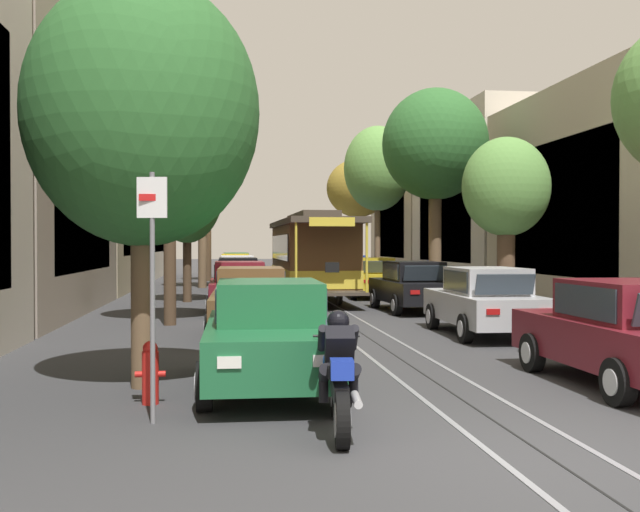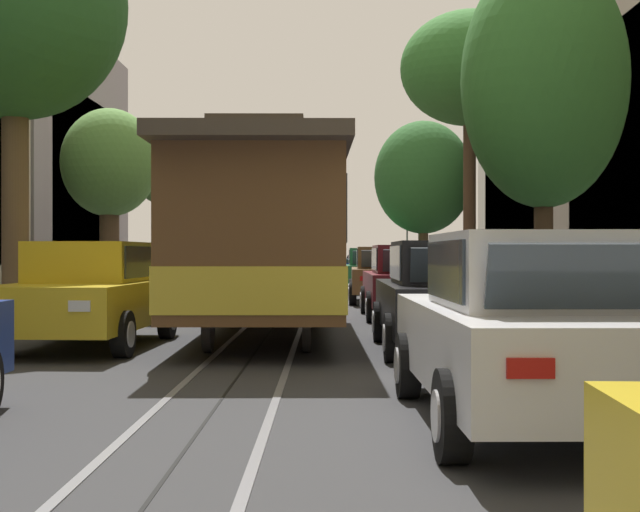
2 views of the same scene
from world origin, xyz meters
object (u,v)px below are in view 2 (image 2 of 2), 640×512
(parked_car_maroon_near_right, at_px, (223,270))
(street_tree_kerb_right_near, at_px, (174,169))
(parked_car_brown_second_left, at_px, (384,275))
(parked_car_white_fifth_left, at_px, (534,328))
(street_tree_kerb_left_mid, at_px, (544,82))
(motorcycle_with_rider, at_px, (350,273))
(parked_car_black_fourth_left, at_px, (447,296))
(parked_car_yellow_fourth_right, at_px, (90,294))
(parked_car_green_near_left, at_px, (370,270))
(street_tree_kerb_right_second, at_px, (109,166))
(cable_car_trolley, at_px, (265,238))
(parked_car_silver_second_right, at_px, (197,274))
(street_tree_kerb_left_near, at_px, (423,178))
(street_tree_kerb_left_second, at_px, (470,70))
(fire_hydrant, at_px, (414,280))
(street_tree_kerb_right_mid, at_px, (15,6))
(parked_car_maroon_mid_left, at_px, (409,281))
(parked_car_black_mid_right, at_px, (163,281))
(street_sign_post, at_px, (407,242))

(parked_car_maroon_near_right, distance_m, street_tree_kerb_right_near, 3.99)
(parked_car_brown_second_left, height_order, street_tree_kerb_right_near, street_tree_kerb_right_near)
(parked_car_white_fifth_left, height_order, street_tree_kerb_left_mid, street_tree_kerb_left_mid)
(street_tree_kerb_right_near, height_order, motorcycle_with_rider, street_tree_kerb_right_near)
(parked_car_black_fourth_left, bearing_deg, parked_car_yellow_fourth_right, -6.32)
(parked_car_green_near_left, xyz_separation_m, street_tree_kerb_right_second, (7.09, 8.97, 2.82))
(parked_car_brown_second_left, height_order, street_tree_kerb_left_mid, street_tree_kerb_left_mid)
(cable_car_trolley, distance_m, motorcycle_with_rider, 19.52)
(street_tree_kerb_right_near, bearing_deg, cable_car_trolley, 104.82)
(parked_car_green_near_left, height_order, parked_car_black_fourth_left, same)
(parked_car_silver_second_right, height_order, street_tree_kerb_right_near, street_tree_kerb_right_near)
(street_tree_kerb_left_near, bearing_deg, parked_car_white_fifth_left, 85.93)
(street_tree_kerb_left_mid, bearing_deg, cable_car_trolley, 0.81)
(street_tree_kerb_left_second, height_order, fire_hydrant, street_tree_kerb_left_second)
(street_tree_kerb_right_mid, bearing_deg, parked_car_black_fourth_left, 158.41)
(parked_car_maroon_mid_left, xyz_separation_m, parked_car_yellow_fourth_right, (5.35, 5.96, 0.00))
(parked_car_maroon_near_right, xyz_separation_m, cable_car_trolley, (-2.75, 17.25, 0.86))
(parked_car_maroon_mid_left, height_order, motorcycle_with_rider, parked_car_maroon_mid_left)
(street_tree_kerb_left_second, xyz_separation_m, street_tree_kerb_right_mid, (9.14, 7.01, -0.30))
(parked_car_black_mid_right, relative_size, motorcycle_with_rider, 2.22)
(street_tree_kerb_right_near, relative_size, fire_hydrant, 6.95)
(street_tree_kerb_left_near, relative_size, street_tree_kerb_left_mid, 0.95)
(parked_car_green_near_left, relative_size, fire_hydrant, 5.21)
(street_sign_post, bearing_deg, street_tree_kerb_right_near, 12.98)
(parked_car_brown_second_left, bearing_deg, parked_car_black_fourth_left, 90.53)
(street_tree_kerb_right_near, bearing_deg, parked_car_silver_second_right, 106.29)
(parked_car_brown_second_left, relative_size, parked_car_white_fifth_left, 1.00)
(parked_car_green_near_left, distance_m, street_tree_kerb_right_mid, 18.09)
(parked_car_white_fifth_left, bearing_deg, parked_car_maroon_mid_left, -90.40)
(parked_car_brown_second_left, distance_m, street_tree_kerb_right_near, 10.18)
(parked_car_black_fourth_left, relative_size, street_tree_kerb_right_near, 0.75)
(cable_car_trolley, bearing_deg, parked_car_white_fifth_left, 110.17)
(parked_car_maroon_near_right, xyz_separation_m, street_tree_kerb_left_near, (-7.16, 0.78, 3.25))
(parked_car_maroon_near_right, bearing_deg, parked_car_silver_second_right, 89.84)
(parked_car_black_mid_right, bearing_deg, parked_car_maroon_near_right, -89.38)
(street_tree_kerb_right_near, bearing_deg, parked_car_yellow_fourth_right, 95.95)
(parked_car_brown_second_left, xyz_separation_m, parked_car_yellow_fourth_right, (5.18, 11.77, 0.00))
(parked_car_brown_second_left, xyz_separation_m, parked_car_black_mid_right, (5.25, 5.51, 0.00))
(parked_car_black_mid_right, xyz_separation_m, motorcycle_with_rider, (-4.55, -14.51, -0.15))
(fire_hydrant, bearing_deg, parked_car_white_fifth_left, 86.63)
(parked_car_brown_second_left, height_order, street_tree_kerb_right_mid, street_tree_kerb_right_mid)
(parked_car_brown_second_left, height_order, parked_car_yellow_fourth_right, same)
(street_tree_kerb_right_second, bearing_deg, parked_car_black_mid_right, 122.91)
(parked_car_brown_second_left, relative_size, street_tree_kerb_left_mid, 0.69)
(parked_car_white_fifth_left, height_order, street_tree_kerb_left_near, street_tree_kerb_left_near)
(street_tree_kerb_left_second, bearing_deg, street_tree_kerb_left_near, -88.33)
(parked_car_green_near_left, xyz_separation_m, street_tree_kerb_right_near, (7.00, 0.02, 3.58))
(parked_car_green_near_left, height_order, parked_car_yellow_fourth_right, same)
(street_tree_kerb_right_mid, relative_size, cable_car_trolley, 0.86)
(street_tree_kerb_right_near, bearing_deg, parked_car_green_near_left, -179.82)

